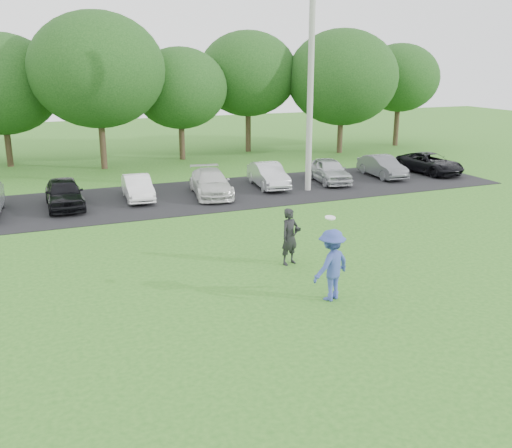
{
  "coord_description": "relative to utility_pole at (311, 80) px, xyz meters",
  "views": [
    {
      "loc": [
        -6.22,
        -11.66,
        6.04
      ],
      "look_at": [
        0.0,
        3.5,
        1.3
      ],
      "focal_mm": 40.0,
      "sensor_mm": 36.0,
      "label": 1
    }
  ],
  "objects": [
    {
      "name": "utility_pole",
      "position": [
        0.0,
        0.0,
        0.0
      ],
      "size": [
        0.28,
        0.28,
        10.29
      ],
      "primitive_type": "cylinder",
      "color": "#A09F9A",
      "rests_on": "ground"
    },
    {
      "name": "tree_row",
      "position": [
        -4.69,
        10.68,
        -0.24
      ],
      "size": [
        42.39,
        9.85,
        8.64
      ],
      "color": "#38281C",
      "rests_on": "ground"
    },
    {
      "name": "frisbee_player",
      "position": [
        -5.38,
        -11.7,
        -4.2
      ],
      "size": [
        1.39,
        1.1,
        2.26
      ],
      "color": "#36479A",
      "rests_on": "ground"
    },
    {
      "name": "ground",
      "position": [
        -6.2,
        -12.08,
        -5.15
      ],
      "size": [
        100.0,
        100.0,
        0.0
      ],
      "primitive_type": "plane",
      "color": "#2C691E",
      "rests_on": "ground"
    },
    {
      "name": "parked_cars",
      "position": [
        -6.33,
        0.97,
        -4.54
      ],
      "size": [
        31.16,
        4.67,
        1.24
      ],
      "color": "slate",
      "rests_on": "parking_lot"
    },
    {
      "name": "camera_bystander",
      "position": [
        -5.21,
        -8.88,
        -4.27
      ],
      "size": [
        0.74,
        0.61,
        1.75
      ],
      "color": "black",
      "rests_on": "ground"
    },
    {
      "name": "parking_lot",
      "position": [
        -6.2,
        0.92,
        -5.13
      ],
      "size": [
        32.0,
        6.5,
        0.03
      ],
      "primitive_type": "cube",
      "color": "black",
      "rests_on": "ground"
    }
  ]
}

